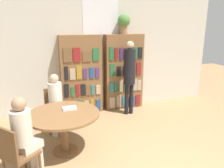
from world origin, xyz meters
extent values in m
cube|color=beige|center=(0.00, 3.35, 1.50)|extent=(6.40, 0.06, 3.00)
cube|color=white|center=(0.00, 3.31, 2.35)|extent=(0.90, 0.01, 1.10)
cube|color=brown|center=(-0.56, 3.16, 0.97)|extent=(1.01, 0.32, 1.95)
cube|color=navy|center=(-0.95, 2.99, 0.21)|extent=(0.10, 0.02, 0.30)
cube|color=navy|center=(-0.79, 2.99, 0.21)|extent=(0.11, 0.02, 0.29)
cube|color=#236638|center=(-0.64, 2.99, 0.22)|extent=(0.10, 0.02, 0.32)
cube|color=tan|center=(-0.48, 2.99, 0.20)|extent=(0.11, 0.02, 0.28)
cube|color=olive|center=(-0.34, 2.99, 0.21)|extent=(0.08, 0.02, 0.30)
cube|color=navy|center=(-0.18, 2.99, 0.20)|extent=(0.11, 0.02, 0.27)
cube|color=black|center=(-0.96, 2.99, 0.65)|extent=(0.11, 0.02, 0.33)
cube|color=#236638|center=(-0.81, 2.99, 0.61)|extent=(0.08, 0.02, 0.24)
cube|color=maroon|center=(-0.69, 2.99, 0.64)|extent=(0.09, 0.02, 0.30)
cube|color=black|center=(-0.56, 2.99, 0.63)|extent=(0.10, 0.02, 0.29)
cube|color=brown|center=(-0.43, 2.99, 0.62)|extent=(0.11, 0.02, 0.28)
cube|color=#2D707A|center=(-0.31, 2.99, 0.61)|extent=(0.08, 0.02, 0.24)
cube|color=tan|center=(-0.17, 2.99, 0.60)|extent=(0.11, 0.02, 0.24)
cube|color=black|center=(-0.94, 2.99, 1.07)|extent=(0.08, 0.02, 0.33)
cube|color=tan|center=(-0.80, 2.99, 1.04)|extent=(0.13, 0.02, 0.27)
cube|color=olive|center=(-0.64, 2.99, 1.07)|extent=(0.13, 0.02, 0.32)
cube|color=#4C2D6B|center=(-0.49, 2.99, 1.03)|extent=(0.10, 0.02, 0.25)
cube|color=navy|center=(-0.34, 2.99, 1.04)|extent=(0.10, 0.02, 0.27)
cube|color=#4C2D6B|center=(-0.19, 2.99, 1.03)|extent=(0.10, 0.02, 0.25)
cube|color=brown|center=(-0.89, 2.99, 1.50)|extent=(0.20, 0.02, 0.34)
cube|color=maroon|center=(-0.68, 2.99, 1.50)|extent=(0.17, 0.02, 0.33)
cube|color=brown|center=(-0.45, 2.99, 1.46)|extent=(0.20, 0.02, 0.25)
cube|color=#236638|center=(-0.22, 2.99, 1.48)|extent=(0.15, 0.02, 0.31)
cube|color=brown|center=(0.56, 3.16, 0.97)|extent=(1.01, 0.32, 1.95)
cube|color=tan|center=(0.20, 2.99, 0.21)|extent=(0.14, 0.02, 0.30)
cube|color=tan|center=(0.38, 2.99, 0.23)|extent=(0.13, 0.02, 0.33)
cube|color=#2D707A|center=(0.56, 2.99, 0.20)|extent=(0.16, 0.02, 0.28)
cube|color=navy|center=(0.75, 2.99, 0.19)|extent=(0.15, 0.02, 0.26)
cube|color=maroon|center=(0.93, 2.99, 0.20)|extent=(0.12, 0.02, 0.29)
cube|color=#2D707A|center=(0.18, 2.99, 0.62)|extent=(0.11, 0.02, 0.28)
cube|color=#236638|center=(0.30, 2.99, 0.61)|extent=(0.08, 0.02, 0.25)
cube|color=tan|center=(0.44, 2.99, 0.64)|extent=(0.09, 0.02, 0.31)
cube|color=#236638|center=(0.57, 2.99, 0.62)|extent=(0.09, 0.02, 0.27)
cube|color=brown|center=(0.69, 2.99, 0.63)|extent=(0.10, 0.02, 0.30)
cube|color=tan|center=(0.83, 2.99, 0.64)|extent=(0.12, 0.02, 0.31)
cube|color=tan|center=(0.95, 2.99, 0.62)|extent=(0.12, 0.02, 0.28)
cube|color=#236638|center=(0.20, 2.99, 1.07)|extent=(0.12, 0.02, 0.33)
cube|color=black|center=(0.38, 2.99, 1.03)|extent=(0.12, 0.02, 0.25)
cube|color=black|center=(0.56, 2.99, 1.03)|extent=(0.15, 0.02, 0.24)
cube|color=#236638|center=(0.75, 2.99, 1.03)|extent=(0.16, 0.02, 0.25)
cube|color=maroon|center=(0.93, 2.99, 1.08)|extent=(0.12, 0.02, 0.34)
cube|color=#236638|center=(0.18, 2.99, 1.49)|extent=(0.11, 0.02, 0.33)
cube|color=maroon|center=(0.30, 2.99, 1.48)|extent=(0.08, 0.02, 0.30)
cube|color=#4C2D6B|center=(0.43, 2.99, 1.48)|extent=(0.09, 0.02, 0.30)
cube|color=brown|center=(0.56, 2.99, 1.48)|extent=(0.10, 0.02, 0.29)
cube|color=navy|center=(0.70, 2.99, 1.45)|extent=(0.11, 0.02, 0.24)
cube|color=#236638|center=(0.82, 2.99, 1.48)|extent=(0.09, 0.02, 0.30)
cube|color=black|center=(0.95, 2.99, 1.48)|extent=(0.11, 0.02, 0.29)
cylinder|color=#997047|center=(0.56, 3.16, 2.05)|extent=(0.18, 0.18, 0.20)
sphere|color=#4C7F3D|center=(0.56, 3.16, 2.28)|extent=(0.31, 0.31, 0.31)
cylinder|color=brown|center=(-1.20, 1.42, 0.01)|extent=(0.44, 0.44, 0.03)
cylinder|color=brown|center=(-1.20, 1.42, 0.36)|extent=(0.12, 0.12, 0.66)
cylinder|color=brown|center=(-1.20, 1.42, 0.71)|extent=(1.23, 1.23, 0.04)
cube|color=brown|center=(-1.86, 0.84, 0.42)|extent=(0.56, 0.56, 0.04)
cube|color=brown|center=(-2.00, 0.72, 0.66)|extent=(0.29, 0.33, 0.45)
cylinder|color=brown|center=(-1.84, 1.08, 0.20)|extent=(0.04, 0.04, 0.40)
cylinder|color=brown|center=(-1.62, 0.82, 0.20)|extent=(0.04, 0.04, 0.40)
cube|color=brown|center=(-1.27, 2.29, 0.42)|extent=(0.43, 0.43, 0.04)
cube|color=brown|center=(-1.29, 2.47, 0.66)|extent=(0.40, 0.07, 0.45)
cylinder|color=brown|center=(-1.09, 2.13, 0.20)|extent=(0.04, 0.04, 0.40)
cylinder|color=brown|center=(-1.43, 2.10, 0.20)|extent=(0.04, 0.04, 0.40)
cylinder|color=brown|center=(-1.12, 2.47, 0.20)|extent=(0.04, 0.04, 0.40)
cylinder|color=brown|center=(-1.46, 2.44, 0.20)|extent=(0.04, 0.04, 0.40)
cube|color=silver|center=(-1.26, 2.15, 0.50)|extent=(0.30, 0.34, 0.12)
cylinder|color=silver|center=(-1.27, 2.23, 0.81)|extent=(0.27, 0.27, 0.50)
sphere|color=tan|center=(-1.27, 2.23, 1.15)|extent=(0.18, 0.18, 0.18)
cylinder|color=silver|center=(-1.18, 2.04, 0.22)|extent=(0.10, 0.10, 0.44)
cylinder|color=silver|center=(-1.33, 2.03, 0.22)|extent=(0.10, 0.10, 0.44)
cube|color=beige|center=(-1.75, 0.93, 0.50)|extent=(0.42, 0.42, 0.12)
cylinder|color=beige|center=(-1.81, 0.88, 0.81)|extent=(0.28, 0.28, 0.50)
sphere|color=#A37A5B|center=(-1.81, 0.88, 1.16)|extent=(0.19, 0.19, 0.19)
cylinder|color=beige|center=(-1.72, 1.06, 0.22)|extent=(0.10, 0.10, 0.44)
cylinder|color=beige|center=(-1.62, 0.95, 0.22)|extent=(0.10, 0.10, 0.44)
cylinder|color=black|center=(0.46, 2.65, 0.39)|extent=(0.10, 0.10, 0.78)
cylinder|color=black|center=(0.59, 2.65, 0.39)|extent=(0.10, 0.10, 0.78)
cylinder|color=black|center=(0.52, 2.65, 1.20)|extent=(0.28, 0.28, 0.85)
sphere|color=tan|center=(0.52, 2.65, 1.72)|extent=(0.19, 0.19, 0.19)
cylinder|color=black|center=(0.61, 2.91, 1.42)|extent=(0.07, 0.30, 0.07)
cube|color=silver|center=(-1.07, 1.57, 0.74)|extent=(0.24, 0.18, 0.03)
camera|label=1|loc=(-1.48, -2.12, 2.18)|focal=35.00mm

